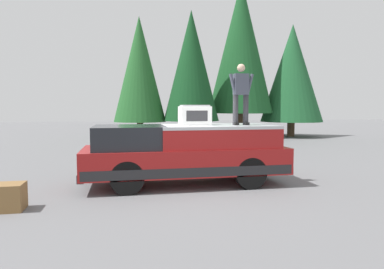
{
  "coord_description": "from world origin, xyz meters",
  "views": [
    {
      "loc": [
        -8.96,
        1.6,
        2.14
      ],
      "look_at": [
        0.9,
        -0.37,
        1.35
      ],
      "focal_mm": 32.3,
      "sensor_mm": 36.0,
      "label": 1
    }
  ],
  "objects_px": {
    "pickup_truck": "(185,153)",
    "compressor_unit": "(195,115)",
    "parked_car_navy": "(223,137)",
    "wooden_crate": "(10,197)",
    "person_on_truck_bed": "(241,93)"
  },
  "relations": [
    {
      "from": "pickup_truck",
      "to": "compressor_unit",
      "type": "relative_size",
      "value": 6.6
    },
    {
      "from": "parked_car_navy",
      "to": "wooden_crate",
      "type": "xyz_separation_m",
      "value": [
        -9.89,
        7.5,
        -0.3
      ]
    },
    {
      "from": "pickup_truck",
      "to": "wooden_crate",
      "type": "bearing_deg",
      "value": 112.96
    },
    {
      "from": "pickup_truck",
      "to": "wooden_crate",
      "type": "distance_m",
      "value": 4.4
    },
    {
      "from": "pickup_truck",
      "to": "person_on_truck_bed",
      "type": "relative_size",
      "value": 3.28
    },
    {
      "from": "parked_car_navy",
      "to": "person_on_truck_bed",
      "type": "bearing_deg",
      "value": 166.94
    },
    {
      "from": "pickup_truck",
      "to": "compressor_unit",
      "type": "height_order",
      "value": "compressor_unit"
    },
    {
      "from": "compressor_unit",
      "to": "person_on_truck_bed",
      "type": "height_order",
      "value": "person_on_truck_bed"
    },
    {
      "from": "pickup_truck",
      "to": "compressor_unit",
      "type": "bearing_deg",
      "value": -70.54
    },
    {
      "from": "compressor_unit",
      "to": "parked_car_navy",
      "type": "distance_m",
      "value": 8.8
    },
    {
      "from": "compressor_unit",
      "to": "parked_car_navy",
      "type": "relative_size",
      "value": 0.2
    },
    {
      "from": "pickup_truck",
      "to": "person_on_truck_bed",
      "type": "bearing_deg",
      "value": -96.17
    },
    {
      "from": "parked_car_navy",
      "to": "pickup_truck",
      "type": "bearing_deg",
      "value": 156.94
    },
    {
      "from": "pickup_truck",
      "to": "wooden_crate",
      "type": "xyz_separation_m",
      "value": [
        -1.7,
        4.01,
        -0.59
      ]
    },
    {
      "from": "pickup_truck",
      "to": "parked_car_navy",
      "type": "relative_size",
      "value": 1.35
    }
  ]
}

